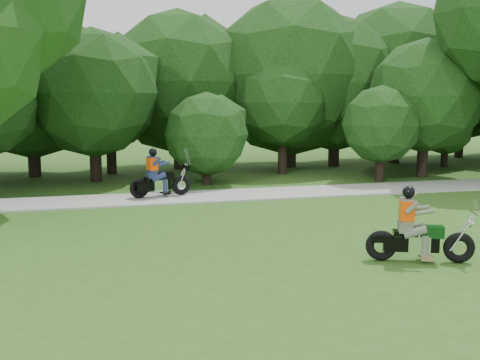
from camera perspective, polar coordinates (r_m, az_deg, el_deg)
name	(u,v)px	position (r m, az deg, el deg)	size (l,w,h in m)	color
ground	(404,254)	(13.44, 15.30, -6.80)	(100.00, 100.00, 0.00)	#2F5819
walkway	(283,193)	(20.58, 4.14, -1.23)	(60.00, 2.20, 0.06)	#9B9B96
tree_line	(242,86)	(26.83, 0.22, 8.94)	(39.62, 11.78, 7.82)	black
chopper_motorcycle	(415,234)	(12.78, 16.25, -4.94)	(2.13, 1.13, 1.57)	black
touring_motorcycle	(157,179)	(19.70, -7.91, 0.08)	(2.08, 0.91, 1.59)	black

